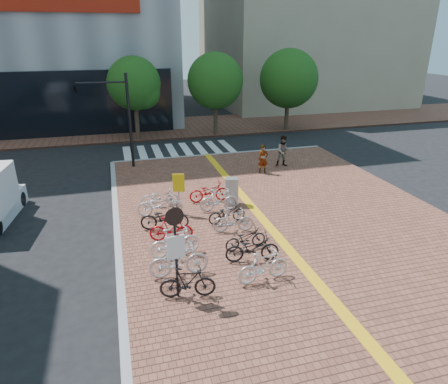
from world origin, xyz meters
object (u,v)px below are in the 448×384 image
object	(u,v)px
bike_7	(264,266)
traffic_light_pole	(105,104)
bike_5	(160,204)
bike_13	(209,192)
utility_box	(232,191)
bike_6	(160,197)
bike_4	(165,218)
bike_10	(233,220)
pedestrian_a	(263,159)
notice_sign	(176,242)
bike_11	(227,213)
bike_12	(219,200)
bike_9	(246,238)
yellow_sign	(178,186)
pedestrian_b	(284,151)
bike_0	(188,282)
bike_8	(252,248)
bike_3	(171,229)
bike_2	(175,242)
bike_1	(179,260)

from	to	relation	value
bike_7	traffic_light_pole	distance (m)	14.31
bike_5	bike_13	xyz separation A→B (m)	(2.40, 0.95, -0.02)
utility_box	bike_6	bearing A→B (deg)	168.02
bike_4	traffic_light_pole	bearing A→B (deg)	22.73
bike_10	utility_box	size ratio (longest dim) A/B	1.28
pedestrian_a	notice_sign	size ratio (longest dim) A/B	0.56
bike_11	bike_12	bearing A→B (deg)	-6.57
bike_6	utility_box	bearing A→B (deg)	-98.02
notice_sign	bike_7	bearing A→B (deg)	1.82
bike_9	yellow_sign	xyz separation A→B (m)	(-1.80, 3.67, 0.86)
traffic_light_pole	pedestrian_b	bearing A→B (deg)	-13.60
bike_4	traffic_light_pole	size ratio (longest dim) A/B	0.36
bike_0	bike_8	distance (m)	2.89
bike_12	bike_3	bearing A→B (deg)	135.37
bike_2	traffic_light_pole	world-z (taller)	traffic_light_pole
bike_13	bike_4	bearing A→B (deg)	134.88
bike_12	bike_5	bearing A→B (deg)	88.96
bike_8	bike_13	world-z (taller)	bike_8
bike_8	bike_9	world-z (taller)	bike_8
pedestrian_a	yellow_sign	world-z (taller)	yellow_sign
bike_13	bike_1	bearing A→B (deg)	158.15
bike_5	bike_8	distance (m)	5.26
bike_13	notice_sign	size ratio (longest dim) A/B	0.64
bike_9	bike_13	xyz separation A→B (m)	(-0.22, 4.68, 0.07)
bike_13	traffic_light_pole	distance (m)	8.40
bike_9	bike_10	size ratio (longest dim) A/B	0.98
bike_1	bike_2	world-z (taller)	bike_1
traffic_light_pole	bike_4	bearing A→B (deg)	-77.66
bike_1	pedestrian_b	xyz separation A→B (m)	(7.92, 9.85, 0.34)
bike_4	bike_7	size ratio (longest dim) A/B	1.07
bike_0	notice_sign	distance (m)	1.37
bike_9	bike_3	bearing A→B (deg)	54.32
bike_4	notice_sign	xyz separation A→B (m)	(-0.24, -4.55, 1.34)
bike_7	pedestrian_b	bearing A→B (deg)	-34.08
bike_12	bike_13	bearing A→B (deg)	12.07
utility_box	traffic_light_pole	xyz separation A→B (m)	(-5.22, 7.05, 3.07)
bike_0	bike_2	xyz separation A→B (m)	(0.02, 2.46, 0.05)
bike_1	pedestrian_b	size ratio (longest dim) A/B	1.05
notice_sign	traffic_light_pole	xyz separation A→B (m)	(-1.68, 13.32, 1.86)
bike_0	bike_2	world-z (taller)	bike_2
bike_2	bike_10	bearing A→B (deg)	-70.66
bike_2	bike_13	xyz separation A→B (m)	(2.32, 4.50, -0.06)
bike_2	pedestrian_a	distance (m)	9.88
bike_2	bike_12	distance (m)	4.15
bike_3	notice_sign	world-z (taller)	notice_sign
bike_4	utility_box	world-z (taller)	utility_box
bike_3	bike_11	bearing A→B (deg)	-58.99
pedestrian_a	notice_sign	world-z (taller)	notice_sign
bike_2	traffic_light_pole	size ratio (longest dim) A/B	0.34
bike_13	traffic_light_pole	bearing A→B (deg)	34.57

